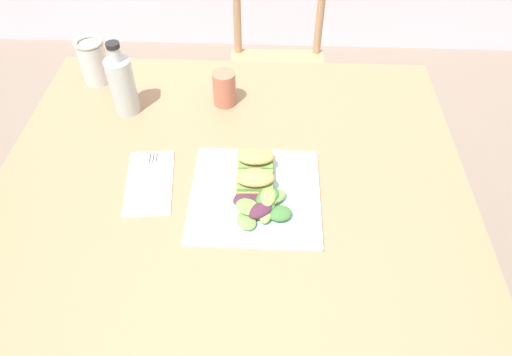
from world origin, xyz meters
TOP-DOWN VIEW (x-y plane):
  - ground_plane at (0.00, 0.00)m, footprint 9.40×9.40m
  - dining_table at (0.00, 0.05)m, footprint 1.13×1.02m
  - chair_wooden_far at (0.11, 0.95)m, footprint 0.41×0.41m
  - plate_lunch at (0.06, -0.01)m, footprint 0.29×0.29m
  - sandwich_half_front at (0.06, 0.00)m, footprint 0.09×0.07m
  - sandwich_half_back at (0.06, 0.07)m, footprint 0.09×0.07m
  - salad_mixed_greens at (0.08, -0.05)m, footprint 0.14×0.15m
  - napkin_folded at (-0.19, 0.02)m, footprint 0.13×0.22m
  - fork_on_napkin at (-0.19, 0.04)m, footprint 0.03×0.19m
  - bottle_cold_brew at (-0.30, 0.30)m, footprint 0.07×0.07m
  - mason_jar_iced_tea at (-0.42, 0.43)m, footprint 0.08×0.08m
  - cup_extra_side at (-0.04, 0.34)m, footprint 0.06×0.06m

SIDE VIEW (x-z plane):
  - ground_plane at x=0.00m, z-range 0.00..0.00m
  - chair_wooden_far at x=0.11m, z-range 0.01..0.88m
  - dining_table at x=0.00m, z-range 0.25..0.99m
  - napkin_folded at x=-0.19m, z-range 0.74..0.74m
  - plate_lunch at x=0.06m, z-range 0.74..0.75m
  - fork_on_napkin at x=-0.19m, z-range 0.74..0.75m
  - salad_mixed_greens at x=0.08m, z-range 0.75..0.78m
  - sandwich_half_front at x=0.06m, z-range 0.75..0.81m
  - sandwich_half_back at x=0.06m, z-range 0.75..0.81m
  - cup_extra_side at x=-0.04m, z-range 0.74..0.84m
  - mason_jar_iced_tea at x=-0.42m, z-range 0.73..0.87m
  - bottle_cold_brew at x=-0.30m, z-range 0.71..0.92m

